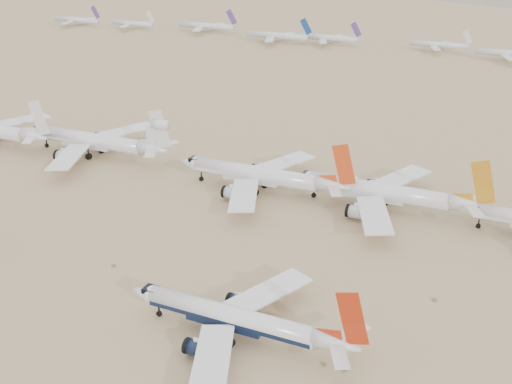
# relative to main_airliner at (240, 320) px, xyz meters

# --- Properties ---
(ground) EXTENTS (7000.00, 7000.00, 0.00)m
(ground) POSITION_rel_main_airliner_xyz_m (-7.65, -2.12, -4.39)
(ground) COLOR #89734F
(ground) RESTS_ON ground
(main_airliner) EXTENTS (45.21, 44.15, 15.95)m
(main_airliner) POSITION_rel_main_airliner_xyz_m (0.00, 0.00, 0.00)
(main_airliner) COLOR silver
(main_airliner) RESTS_ON ground
(row2_gold_tail) EXTENTS (51.31, 50.18, 18.27)m
(row2_gold_tail) POSITION_rel_main_airliner_xyz_m (9.68, 68.11, 0.72)
(row2_gold_tail) COLOR silver
(row2_gold_tail) RESTS_ON ground
(row2_orange_tail) EXTENTS (50.94, 49.83, 18.17)m
(row2_orange_tail) POSITION_rel_main_airliner_xyz_m (-25.33, 65.52, 0.71)
(row2_orange_tail) COLOR silver
(row2_orange_tail) RESTS_ON ground
(row2_white_trijet) EXTENTS (54.00, 52.78, 19.14)m
(row2_white_trijet) POSITION_rel_main_airliner_xyz_m (-86.49, 69.63, 1.15)
(row2_white_trijet) COLOR silver
(row2_white_trijet) RESTS_ON ground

